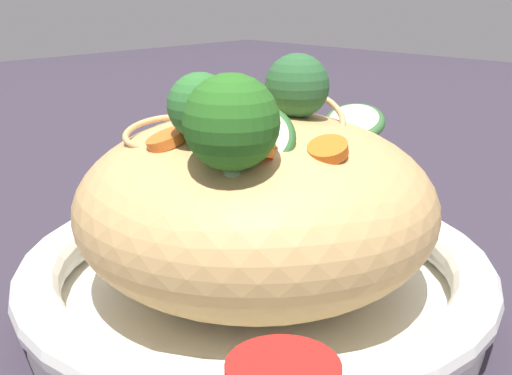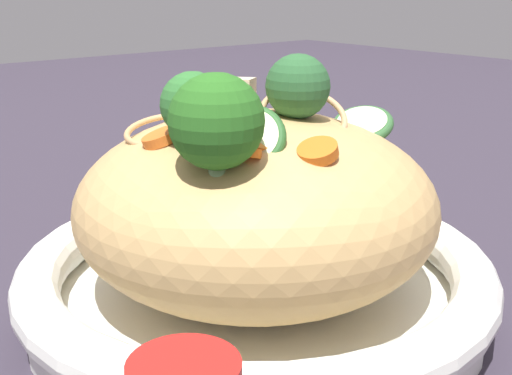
# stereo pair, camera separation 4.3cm
# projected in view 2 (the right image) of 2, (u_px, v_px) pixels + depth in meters

# --- Properties ---
(ground_plane) EXTENTS (3.00, 3.00, 0.00)m
(ground_plane) POSITION_uv_depth(u_px,v_px,m) (256.00, 311.00, 0.45)
(ground_plane) COLOR #332C39
(serving_bowl) EXTENTS (0.32, 0.32, 0.05)m
(serving_bowl) POSITION_uv_depth(u_px,v_px,m) (256.00, 279.00, 0.45)
(serving_bowl) COLOR white
(serving_bowl) RESTS_ON ground_plane
(noodle_heap) EXTENTS (0.23, 0.23, 0.13)m
(noodle_heap) POSITION_uv_depth(u_px,v_px,m) (256.00, 205.00, 0.43)
(noodle_heap) COLOR tan
(noodle_heap) RESTS_ON serving_bowl
(broccoli_florets) EXTENTS (0.09, 0.15, 0.06)m
(broccoli_florets) POSITION_uv_depth(u_px,v_px,m) (235.00, 111.00, 0.36)
(broccoli_florets) COLOR #A0BC79
(broccoli_florets) RESTS_ON serving_bowl
(carrot_coins) EXTENTS (0.12, 0.09, 0.03)m
(carrot_coins) POSITION_uv_depth(u_px,v_px,m) (230.00, 133.00, 0.38)
(carrot_coins) COLOR orange
(carrot_coins) RESTS_ON serving_bowl
(zucchini_slices) EXTENTS (0.08, 0.17, 0.04)m
(zucchini_slices) POSITION_uv_depth(u_px,v_px,m) (310.00, 125.00, 0.42)
(zucchini_slices) COLOR beige
(zucchini_slices) RESTS_ON serving_bowl
(chicken_chunks) EXTENTS (0.10, 0.08, 0.04)m
(chicken_chunks) POSITION_uv_depth(u_px,v_px,m) (224.00, 112.00, 0.41)
(chicken_chunks) COLOR beige
(chicken_chunks) RESTS_ON serving_bowl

